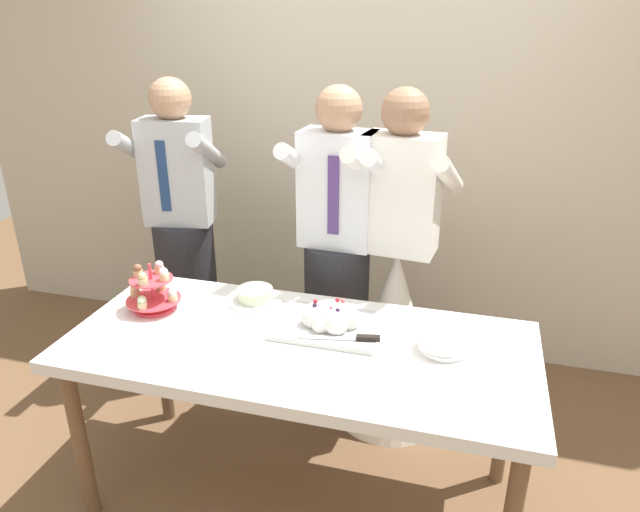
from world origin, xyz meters
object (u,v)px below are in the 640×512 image
Objects in this scene: plate_stack at (442,344)px; person_guest at (185,251)px; person_bride at (394,314)px; cupcake_stand at (153,291)px; dessert_table at (299,357)px; round_cake at (255,296)px; main_cake_tray at (329,320)px; person_groom at (337,276)px.

person_guest reaches higher than plate_stack.
plate_stack is at bearing -66.15° from person_bride.
person_guest is at bearing 107.74° from cupcake_stand.
dessert_table is 1.08× the size of person_guest.
cupcake_stand is 0.43m from round_cake.
main_cake_tray is at bearing 174.91° from plate_stack.
round_cake is 0.79m from person_guest.
person_bride is 1.18m from person_guest.
dessert_table is 1.08× the size of person_groom.
dessert_table is at bearing -43.41° from round_cake.
plate_stack is (1.21, -0.01, -0.06)m from cupcake_stand.
person_bride is (0.56, 0.40, -0.22)m from round_cake.
person_guest is (-0.22, 0.68, -0.11)m from cupcake_stand.
person_groom is at bearing -6.03° from person_guest.
plate_stack is at bearing -25.71° from person_guest.
cupcake_stand is at bearing 179.55° from plate_stack.
plate_stack is 0.68m from person_bride.
person_bride is at bearing 113.85° from plate_stack.
cupcake_stand is at bearing 172.57° from dessert_table.
main_cake_tray is 1.18m from person_guest.
person_groom is 1.00× the size of person_guest.
person_groom is 0.88m from person_guest.
main_cake_tray is 1.81× the size of round_cake.
cupcake_stand is 1.25× the size of plate_stack.
round_cake is at bearing -39.33° from person_guest.
main_cake_tray is at bearing -79.07° from person_groom.
person_groom is at bearing 91.40° from dessert_table.
cupcake_stand reaches higher than main_cake_tray.
person_bride is (0.95, 0.58, -0.28)m from cupcake_stand.
main_cake_tray is at bearing -21.85° from round_cake.
person_groom reaches higher than dessert_table.
dessert_table is 1.17m from person_guest.
round_cake is (-0.37, 0.15, -0.02)m from main_cake_tray.
person_guest is (-0.89, 0.76, 0.05)m from dessert_table.
cupcake_stand is 0.14× the size of person_bride.
cupcake_stand is at bearing -155.22° from round_cake.
person_groom is at bearing 179.19° from person_bride.
person_groom reaches higher than cupcake_stand.
dessert_table is at bearing -7.43° from cupcake_stand.
main_cake_tray is 0.40m from round_cake.
person_groom and person_guest have the same top height.
plate_stack is 0.11× the size of person_groom.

